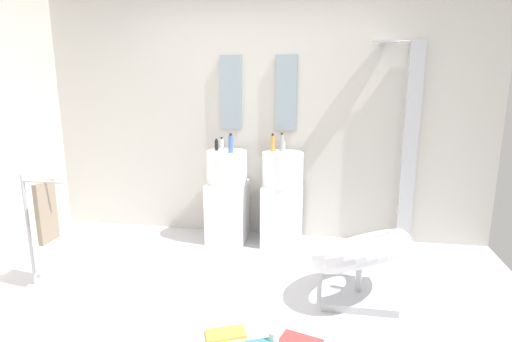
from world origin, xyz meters
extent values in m
cube|color=silver|center=(0.00, 0.00, -0.02)|extent=(4.80, 3.60, 0.04)
cube|color=beige|center=(0.00, 1.65, 1.30)|extent=(4.80, 0.10, 2.60)
cube|color=white|center=(-0.29, 1.34, 0.32)|extent=(0.40, 0.40, 0.63)
cylinder|color=white|center=(-0.29, 1.34, 0.80)|extent=(0.41, 0.41, 0.33)
cylinder|color=#B7BABF|center=(-0.29, 1.46, 1.01)|extent=(0.02, 0.02, 0.10)
cube|color=white|center=(0.29, 1.34, 0.32)|extent=(0.40, 0.40, 0.63)
cylinder|color=white|center=(0.29, 1.34, 0.80)|extent=(0.41, 0.41, 0.33)
cylinder|color=#B7BABF|center=(0.29, 1.46, 1.01)|extent=(0.02, 0.02, 0.10)
cube|color=#8C9EA8|center=(-0.29, 1.58, 1.54)|extent=(0.22, 0.03, 0.76)
cube|color=#8C9EA8|center=(0.29, 1.58, 1.54)|extent=(0.22, 0.03, 0.76)
cube|color=#B7BABF|center=(1.53, 1.53, 1.02)|extent=(0.14, 0.08, 2.05)
cylinder|color=#B7BABF|center=(1.38, 1.51, 2.03)|extent=(0.30, 0.02, 0.02)
cylinder|color=#B7BABF|center=(1.23, 1.48, 2.03)|extent=(0.24, 0.24, 0.02)
cube|color=#B7BABF|center=(1.00, 0.34, 0.03)|extent=(0.56, 0.50, 0.06)
cylinder|color=#B7BABF|center=(1.00, 0.34, 0.20)|extent=(0.05, 0.05, 0.34)
torus|color=silver|center=(1.00, 0.34, 0.40)|extent=(1.10, 1.10, 0.49)
cylinder|color=#B7BABF|center=(-1.66, 0.11, 0.47)|extent=(0.03, 0.03, 0.95)
cylinder|color=#B7BABF|center=(-1.48, 0.11, 0.90)|extent=(0.36, 0.02, 0.02)
cube|color=gray|center=(-1.48, 0.11, 0.65)|extent=(0.04, 0.22, 0.50)
cube|color=white|center=(0.32, -0.33, 0.01)|extent=(1.11, 0.65, 0.01)
cube|color=gold|center=(0.09, -0.32, 0.02)|extent=(0.30, 0.23, 0.02)
cylinder|color=white|center=(0.42, -0.36, 0.05)|extent=(0.07, 0.07, 0.09)
cylinder|color=#4C72B7|center=(-0.22, 1.25, 1.05)|extent=(0.05, 0.05, 0.17)
cylinder|color=black|center=(-0.22, 1.25, 1.15)|extent=(0.03, 0.03, 0.02)
cylinder|color=#99999E|center=(0.27, 1.44, 1.05)|extent=(0.05, 0.05, 0.17)
cylinder|color=black|center=(0.27, 1.44, 1.14)|extent=(0.02, 0.02, 0.02)
cylinder|color=silver|center=(-0.37, 1.47, 1.02)|extent=(0.04, 0.04, 0.10)
cylinder|color=black|center=(-0.37, 1.47, 1.08)|extent=(0.02, 0.02, 0.02)
cylinder|color=#C68C38|center=(0.18, 1.41, 1.05)|extent=(0.04, 0.04, 0.16)
cylinder|color=black|center=(0.18, 1.41, 1.14)|extent=(0.02, 0.02, 0.02)
cylinder|color=black|center=(-0.40, 1.37, 1.02)|extent=(0.04, 0.04, 0.10)
cylinder|color=black|center=(-0.40, 1.37, 1.08)|extent=(0.02, 0.02, 0.02)
camera|label=1|loc=(0.70, -2.74, 1.71)|focal=29.19mm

